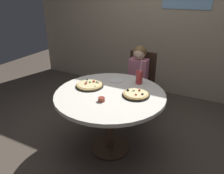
{
  "coord_description": "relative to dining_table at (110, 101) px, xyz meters",
  "views": [
    {
      "loc": [
        0.99,
        -1.89,
        1.79
      ],
      "look_at": [
        0.0,
        0.05,
        0.8
      ],
      "focal_mm": 34.7,
      "sensor_mm": 36.0,
      "label": 1
    }
  ],
  "objects": [
    {
      "name": "pizza_cheese",
      "position": [
        -0.29,
        0.04,
        0.11
      ],
      "size": [
        0.33,
        0.33,
        0.05
      ],
      "color": "black",
      "rests_on": "dining_table"
    },
    {
      "name": "chair_wooden",
      "position": [
        -0.0,
        1.0,
        -0.12
      ],
      "size": [
        0.42,
        0.42,
        0.95
      ],
      "color": "#382619",
      "rests_on": "ground_plane"
    },
    {
      "name": "ground_plane",
      "position": [
        0.0,
        0.0,
        -0.65
      ],
      "size": [
        8.0,
        8.0,
        0.0
      ],
      "primitive_type": "plane",
      "color": "#4C4238"
    },
    {
      "name": "soda_cup",
      "position": [
        0.19,
        0.39,
        0.18
      ],
      "size": [
        0.08,
        0.08,
        0.31
      ],
      "color": "#B73333",
      "rests_on": "dining_table"
    },
    {
      "name": "wall_with_window",
      "position": [
        0.0,
        1.93,
        0.8
      ],
      "size": [
        5.2,
        0.14,
        2.9
      ],
      "color": "tan",
      "rests_on": "ground_plane"
    },
    {
      "name": "diner_child",
      "position": [
        0.0,
        0.82,
        -0.17
      ],
      "size": [
        0.27,
        0.42,
        1.08
      ],
      "color": "#3F4766",
      "rests_on": "ground_plane"
    },
    {
      "name": "pizza_veggie",
      "position": [
        0.28,
        0.06,
        0.11
      ],
      "size": [
        0.3,
        0.3,
        0.05
      ],
      "color": "black",
      "rests_on": "dining_table"
    },
    {
      "name": "sauce_bowl",
      "position": [
        0.01,
        -0.21,
        0.12
      ],
      "size": [
        0.07,
        0.07,
        0.04
      ],
      "primitive_type": "cylinder",
      "color": "brown",
      "rests_on": "dining_table"
    },
    {
      "name": "dining_table",
      "position": [
        0.0,
        0.0,
        0.0
      ],
      "size": [
        1.22,
        1.22,
        0.75
      ],
      "color": "silver",
      "rests_on": "ground_plane"
    },
    {
      "name": "plate_small",
      "position": [
        -0.09,
        0.34,
        0.1
      ],
      "size": [
        0.18,
        0.18,
        0.01
      ],
      "primitive_type": "cylinder",
      "color": "white",
      "rests_on": "dining_table"
    }
  ]
}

